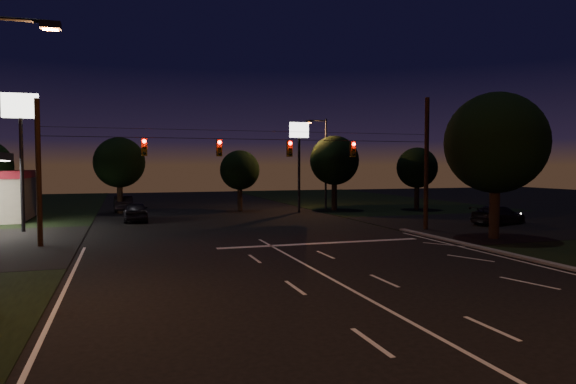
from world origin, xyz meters
name	(u,v)px	position (x,y,z in m)	size (l,w,h in m)	color
ground	(365,297)	(0.00, 0.00, 0.00)	(140.00, 140.00, 0.00)	black
cross_street_right	(511,224)	(20.00, 16.00, 0.00)	(20.00, 16.00, 0.02)	black
center_line	(485,363)	(0.00, -6.00, 0.01)	(0.14, 40.00, 0.01)	silver
stop_bar	(322,243)	(3.00, 11.50, 0.01)	(12.00, 0.50, 0.01)	silver
utility_pole_right	(425,230)	(12.00, 15.00, 0.00)	(0.30, 0.30, 9.00)	black
utility_pole_left	(40,247)	(-12.00, 15.00, 0.00)	(0.28, 0.28, 8.00)	black
signal_span	(255,147)	(0.00, 14.96, 5.50)	(24.00, 0.40, 1.56)	black
pole_sign_left_near	(21,126)	(-14.00, 22.00, 6.98)	(2.20, 0.30, 9.10)	black
pole_sign_right	(299,146)	(8.00, 30.00, 6.24)	(1.80, 0.30, 8.40)	black
street_light_right_far	(323,157)	(11.24, 32.00, 5.24)	(2.20, 0.35, 9.00)	black
tree_right_near	(494,144)	(13.53, 10.17, 5.68)	(6.00, 6.00, 8.76)	black
tree_far_b	(120,163)	(-7.98, 34.13, 4.61)	(4.60, 4.60, 6.98)	black
tree_far_c	(240,171)	(3.02, 33.10, 3.90)	(3.80, 3.80, 5.86)	black
tree_far_d	(334,161)	(12.02, 31.13, 4.83)	(4.80, 4.80, 7.30)	black
tree_far_e	(417,168)	(20.02, 29.11, 4.11)	(4.00, 4.00, 6.18)	black
car_oncoming_a	(135,211)	(-6.80, 26.58, 0.78)	(1.85, 4.59, 1.56)	black
car_oncoming_b	(123,204)	(-7.75, 35.93, 0.76)	(1.62, 4.64, 1.53)	black
car_cross	(498,215)	(18.85, 15.99, 0.71)	(2.00, 4.92, 1.43)	black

